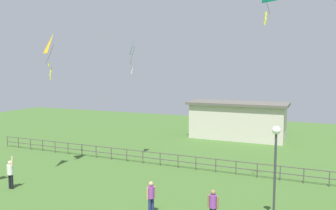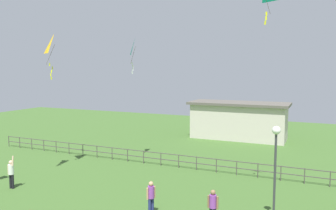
# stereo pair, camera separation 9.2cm
# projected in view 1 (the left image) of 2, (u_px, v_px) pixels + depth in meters

# --- Properties ---
(lamppost) EXTENTS (0.36, 0.36, 4.45)m
(lamppost) POSITION_uv_depth(u_px,v_px,m) (276.00, 154.00, 14.42)
(lamppost) COLOR #38383D
(lamppost) RESTS_ON ground_plane
(person_0) EXTENTS (0.49, 0.30, 1.63)m
(person_0) POSITION_uv_depth(u_px,v_px,m) (213.00, 205.00, 14.79)
(person_0) COLOR black
(person_0) RESTS_ON ground_plane
(person_1) EXTENTS (0.51, 0.31, 1.94)m
(person_1) POSITION_uv_depth(u_px,v_px,m) (10.00, 172.00, 19.45)
(person_1) COLOR black
(person_1) RESTS_ON ground_plane
(person_2) EXTENTS (0.30, 0.44, 1.62)m
(person_2) POSITION_uv_depth(u_px,v_px,m) (151.00, 196.00, 15.91)
(person_2) COLOR navy
(person_2) RESTS_ON ground_plane
(kite_1) EXTENTS (1.04, 0.98, 2.97)m
(kite_1) POSITION_uv_depth(u_px,v_px,m) (54.00, 46.00, 22.05)
(kite_1) COLOR yellow
(kite_3) EXTENTS (0.74, 0.95, 2.55)m
(kite_3) POSITION_uv_depth(u_px,v_px,m) (135.00, 48.00, 24.06)
(kite_3) COLOR #19B2B2
(waterfront_railing) EXTENTS (36.00, 0.06, 0.95)m
(waterfront_railing) POSITION_uv_depth(u_px,v_px,m) (195.00, 161.00, 23.16)
(waterfront_railing) COLOR #4C4742
(waterfront_railing) RESTS_ON ground_plane
(pavilion_building) EXTENTS (9.65, 4.06, 3.64)m
(pavilion_building) POSITION_uv_depth(u_px,v_px,m) (237.00, 120.00, 33.85)
(pavilion_building) COLOR beige
(pavilion_building) RESTS_ON ground_plane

